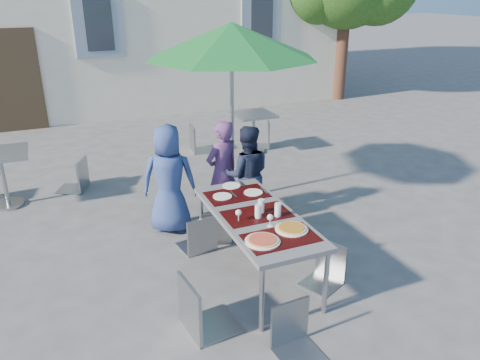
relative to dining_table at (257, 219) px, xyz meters
name	(u,v)px	position (x,y,z in m)	size (l,w,h in m)	color
ground	(216,296)	(-0.55, -0.20, -0.70)	(90.00, 90.00, 0.00)	#4A4A4C
dining_table	(257,219)	(0.00, 0.00, 0.00)	(0.80, 1.85, 0.76)	#46464B
pizza_near_left	(263,240)	(-0.19, -0.55, 0.07)	(0.34, 0.34, 0.03)	white
pizza_near_right	(292,228)	(0.17, -0.45, 0.07)	(0.33, 0.33, 0.03)	white
glassware	(263,210)	(0.04, -0.09, 0.13)	(0.49, 0.38, 0.15)	silver
place_settings	(236,191)	(0.02, 0.62, 0.06)	(0.63, 0.51, 0.01)	white
child_0	(169,179)	(-0.58, 1.40, 0.02)	(0.70, 0.45, 1.43)	navy
child_1	(222,172)	(0.14, 1.39, 0.01)	(0.51, 0.34, 1.41)	#5B336A
child_2	(247,175)	(0.43, 1.26, -0.02)	(0.65, 0.38, 1.34)	#171E34
chair_0	(198,212)	(-0.42, 0.75, -0.18)	(0.45, 0.45, 0.88)	gray
chair_1	(215,207)	(-0.16, 0.86, -0.21)	(0.44, 0.44, 0.84)	gray
chair_2	(264,193)	(0.46, 0.76, -0.08)	(0.57, 0.57, 1.04)	gray
chair_3	(200,274)	(-0.85, -0.64, -0.08)	(0.52, 0.52, 1.05)	gray
chair_4	(328,242)	(0.65, -0.41, -0.21)	(0.49, 0.49, 0.84)	gray
chair_5	(297,303)	(-0.17, -1.20, -0.20)	(0.41, 0.41, 0.86)	gray
patio_umbrella	(232,42)	(0.51, 1.97, 1.61)	(2.38, 2.38, 2.56)	#A3A7AB
cafe_table_0	(1,168)	(-2.61, 3.05, -0.10)	(0.77, 0.77, 0.82)	#A3A7AB
bg_chair_r_0	(74,156)	(-1.61, 3.26, -0.13)	(0.57, 0.57, 0.96)	gray
cafe_table_1	(253,125)	(1.70, 3.85, -0.15)	(0.72, 0.72, 0.78)	#A3A7AB
bg_chair_l_1	(197,122)	(0.73, 4.32, -0.11)	(0.48, 0.48, 0.99)	gray
bg_chair_r_1	(264,120)	(2.03, 4.07, -0.15)	(0.55, 0.55, 0.94)	#93979E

